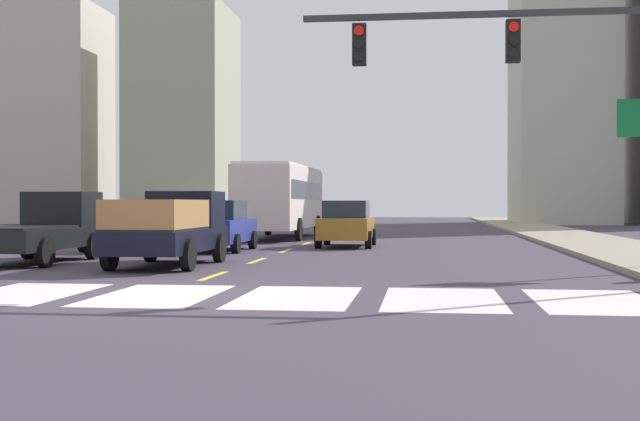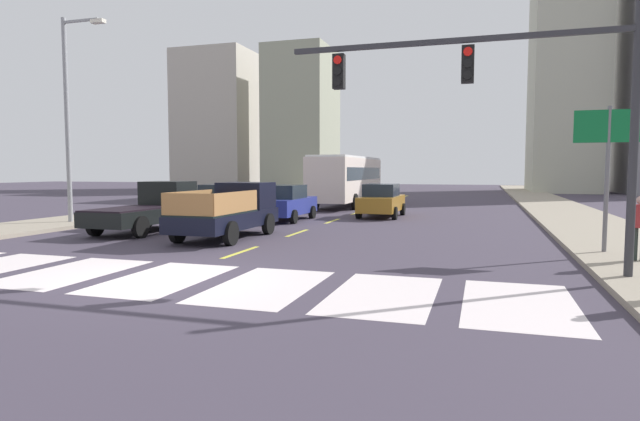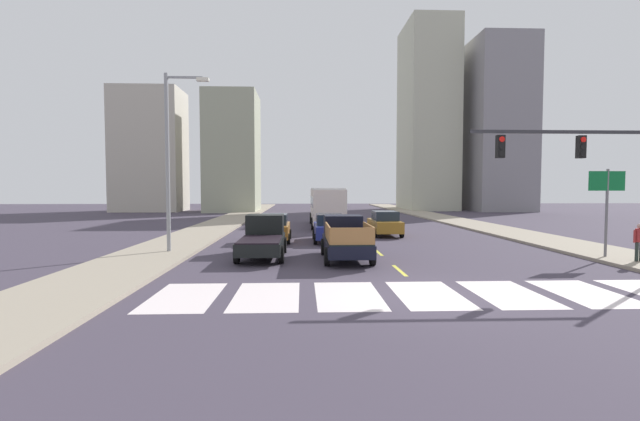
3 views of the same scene
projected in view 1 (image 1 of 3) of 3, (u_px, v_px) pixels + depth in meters
name	position (u px, v px, depth m)	size (l,w,h in m)	color
ground_plane	(158.00, 295.00, 15.10)	(160.00, 160.00, 0.00)	#413948
sidewalk_right	(602.00, 245.00, 31.58)	(3.94, 110.00, 0.15)	gray
sidewalk_left	(27.00, 241.00, 34.34)	(3.94, 110.00, 0.15)	gray
crosswalk_stripe_2	(24.00, 293.00, 15.40)	(2.00, 3.69, 0.01)	silver
crosswalk_stripe_3	(158.00, 295.00, 15.10)	(2.00, 3.69, 0.01)	silver
crosswalk_stripe_4	(297.00, 297.00, 14.79)	(2.00, 3.69, 0.01)	silver
crosswalk_stripe_5	(443.00, 299.00, 14.48)	(2.00, 3.69, 0.01)	silver
crosswalk_stripe_6	(594.00, 301.00, 14.17)	(2.00, 3.69, 0.01)	silver
lane_dash_0	(213.00, 276.00, 19.07)	(0.16, 2.40, 0.01)	yellow
lane_dash_1	(257.00, 261.00, 24.03)	(0.16, 2.40, 0.01)	yellow
lane_dash_2	(286.00, 251.00, 28.99)	(0.16, 2.40, 0.01)	yellow
lane_dash_3	(306.00, 244.00, 33.95)	(0.16, 2.40, 0.01)	yellow
lane_dash_4	(321.00, 238.00, 38.91)	(0.16, 2.40, 0.01)	yellow
lane_dash_5	(333.00, 234.00, 43.88)	(0.16, 2.40, 0.01)	yellow
lane_dash_6	(342.00, 231.00, 48.84)	(0.16, 2.40, 0.01)	yellow
lane_dash_7	(350.00, 228.00, 53.80)	(0.16, 2.40, 0.01)	yellow
pickup_stakebed	(173.00, 229.00, 22.44)	(2.18, 5.20, 1.96)	black
pickup_dark	(44.00, 229.00, 23.69)	(2.18, 5.20, 1.96)	black
city_bus	(281.00, 196.00, 39.26)	(2.72, 10.80, 3.32)	beige
sedan_near_left	(218.00, 226.00, 28.87)	(2.02, 4.40, 1.72)	navy
sedan_near_right	(124.00, 225.00, 29.46)	(2.02, 4.40, 1.72)	#A76624
sedan_mid	(347.00, 224.00, 31.63)	(2.02, 4.40, 1.72)	#9E6A1F
traffic_signal_gantry	(566.00, 76.00, 16.72)	(7.72, 0.27, 6.00)	#2D2D33
tower_tall_centre	(561.00, 44.00, 66.42)	(7.16, 10.82, 28.14)	#B4B59E
block_mid_left	(183.00, 116.00, 65.37)	(7.09, 8.57, 16.54)	#9EA288
block_mid_right	(43.00, 115.00, 68.26)	(9.30, 7.23, 17.31)	#BCB3A4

